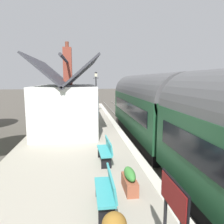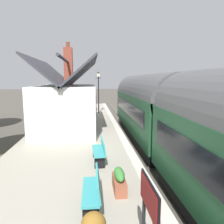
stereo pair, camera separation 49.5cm
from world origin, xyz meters
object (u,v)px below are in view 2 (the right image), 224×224
object	(u,v)px
bench_platform_end	(93,190)
planter_corner_building	(119,180)
planter_edge_far	(61,107)
lamp_post_platform	(98,84)
planter_under_sign	(73,108)
bench_near_building	(100,150)
station_sign_board	(149,205)
station_building	(67,105)
train	(176,120)
planter_bench_left	(69,104)
bench_by_lamp	(95,105)

from	to	relation	value
bench_platform_end	planter_corner_building	world-z (taller)	bench_platform_end
planter_edge_far	lamp_post_platform	bearing A→B (deg)	-113.32
bench_platform_end	planter_under_sign	distance (m)	16.14
bench_near_building	planter_edge_far	world-z (taller)	bench_near_building
lamp_post_platform	station_sign_board	bearing A→B (deg)	-179.46
planter_edge_far	station_building	bearing A→B (deg)	-169.31
station_building	planter_under_sign	xyz separation A→B (m)	(7.37, 0.31, -1.21)
planter_edge_far	station_sign_board	distance (m)	18.86
station_sign_board	station_building	bearing A→B (deg)	12.54
train	lamp_post_platform	world-z (taller)	lamp_post_platform
planter_bench_left	station_sign_board	distance (m)	20.25
train	lamp_post_platform	bearing A→B (deg)	15.76
station_building	bench_by_lamp	world-z (taller)	station_building
planter_edge_far	bench_near_building	bearing A→B (deg)	-166.54
train	bench_near_building	world-z (taller)	train
station_building	station_sign_board	xyz separation A→B (m)	(-10.51, -2.34, -0.33)
station_building	planter_edge_far	distance (m)	8.15
lamp_post_platform	station_building	bearing A→B (deg)	161.05
train	bench_platform_end	distance (m)	5.70
train	bench_platform_end	world-z (taller)	train
bench_by_lamp	station_sign_board	xyz separation A→B (m)	(-19.14, -0.49, 0.71)
bench_by_lamp	lamp_post_platform	distance (m)	3.16
bench_by_lamp	lamp_post_platform	bearing A→B (deg)	-171.72
train	station_sign_board	world-z (taller)	train
train	lamp_post_platform	size ratio (longest dim) A/B	5.39
station_building	bench_by_lamp	size ratio (longest dim) A/B	4.79
station_building	bench_by_lamp	xyz separation A→B (m)	(8.63, -1.85, -1.04)
bench_platform_end	planter_under_sign	world-z (taller)	bench_platform_end
planter_corner_building	planter_under_sign	distance (m)	15.49
planter_bench_left	station_sign_board	xyz separation A→B (m)	(-19.97, -3.23, 0.67)
station_building	train	bearing A→B (deg)	-130.33
station_sign_board	planter_edge_far	bearing A→B (deg)	11.75
lamp_post_platform	planter_corner_building	bearing A→B (deg)	-179.82
lamp_post_platform	train	bearing A→B (deg)	-164.24
train	bench_by_lamp	xyz separation A→B (m)	(13.06, 3.37, -0.85)
bench_by_lamp	planter_corner_building	bearing A→B (deg)	-178.70
bench_platform_end	planter_edge_far	xyz separation A→B (m)	(16.60, 2.99, -0.06)
planter_corner_building	station_sign_board	size ratio (longest dim) A/B	0.57
bench_near_building	planter_bench_left	bearing A→B (deg)	9.97
bench_by_lamp	planter_edge_far	bearing A→B (deg)	101.74
bench_near_building	planter_under_sign	xyz separation A→B (m)	(13.14, 2.09, -0.17)
planter_edge_far	planter_under_sign	distance (m)	1.32
station_building	bench_near_building	size ratio (longest dim) A/B	4.74
bench_platform_end	station_building	bearing A→B (deg)	9.79
planter_bench_left	bench_platform_end	bearing A→B (deg)	-172.49
bench_platform_end	planter_bench_left	world-z (taller)	planter_bench_left
train	station_building	xyz separation A→B (m)	(4.43, 5.22, 0.19)
lamp_post_platform	bench_platform_end	bearing A→B (deg)	177.39
planter_corner_building	planter_bench_left	world-z (taller)	planter_bench_left
bench_near_building	planter_edge_far	xyz separation A→B (m)	(13.70, 3.28, -0.06)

